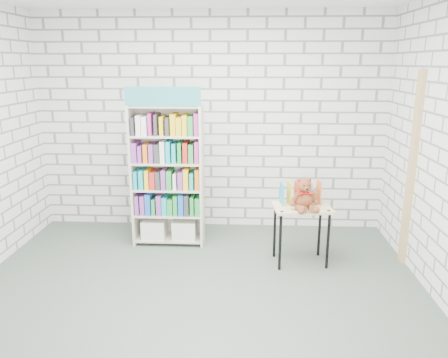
{
  "coord_description": "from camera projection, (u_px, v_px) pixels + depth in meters",
  "views": [
    {
      "loc": [
        0.46,
        -3.65,
        2.17
      ],
      "look_at": [
        0.23,
        0.95,
        0.93
      ],
      "focal_mm": 35.0,
      "sensor_mm": 36.0,
      "label": 1
    }
  ],
  "objects": [
    {
      "name": "ground",
      "position": [
        195.0,
        300.0,
        4.1
      ],
      "size": [
        4.5,
        4.5,
        0.0
      ],
      "primitive_type": "plane",
      "color": "#445145",
      "rests_on": "ground"
    },
    {
      "name": "room_shell",
      "position": [
        191.0,
        109.0,
        3.64
      ],
      "size": [
        4.52,
        4.02,
        2.81
      ],
      "color": "silver",
      "rests_on": "ground"
    },
    {
      "name": "bookshelf",
      "position": [
        168.0,
        174.0,
        5.21
      ],
      "size": [
        0.85,
        0.33,
        1.9
      ],
      "color": "beige",
      "rests_on": "ground"
    },
    {
      "name": "table_books",
      "position": [
        300.0,
        192.0,
        4.77
      ],
      "size": [
        0.45,
        0.24,
        0.25
      ],
      "color": "#2A9DB7",
      "rests_on": "display_table"
    },
    {
      "name": "door_trim",
      "position": [
        412.0,
        171.0,
        4.64
      ],
      "size": [
        0.05,
        0.12,
        2.1
      ],
      "primitive_type": "cube",
      "color": "tan",
      "rests_on": "ground"
    },
    {
      "name": "display_table",
      "position": [
        302.0,
        214.0,
        4.74
      ],
      "size": [
        0.66,
        0.49,
        0.66
      ],
      "color": "#D3BC7E",
      "rests_on": "ground"
    },
    {
      "name": "teddy_bear",
      "position": [
        304.0,
        197.0,
        4.58
      ],
      "size": [
        0.31,
        0.3,
        0.34
      ],
      "color": "brown",
      "rests_on": "display_table"
    }
  ]
}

